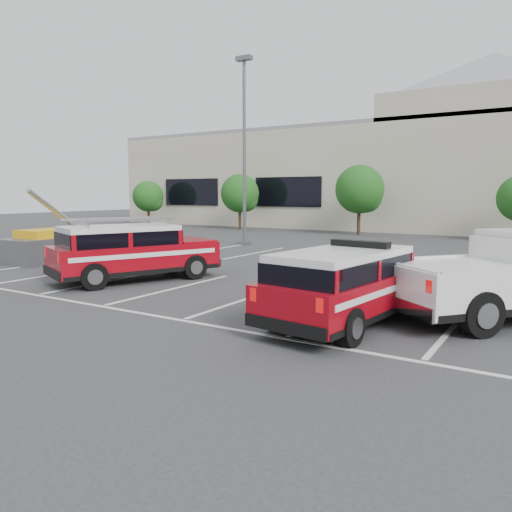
{
  "coord_description": "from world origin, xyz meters",
  "views": [
    {
      "loc": [
        7.35,
        -11.4,
        2.9
      ],
      "look_at": [
        -0.4,
        1.03,
        1.05
      ],
      "focal_mm": 35.0,
      "sensor_mm": 36.0,
      "label": 1
    }
  ],
  "objects_px": {
    "tree_left": "(241,195)",
    "utility_rig": "(44,247)",
    "tree_mid_left": "(361,191)",
    "light_pole_left": "(244,151)",
    "fire_chief_suv": "(350,290)",
    "tree_far_left": "(149,198)",
    "ladder_suv": "(132,256)",
    "convention_building": "(465,170)"
  },
  "relations": [
    {
      "from": "convention_building",
      "to": "utility_rig",
      "type": "height_order",
      "value": "convention_building"
    },
    {
      "from": "tree_left",
      "to": "fire_chief_suv",
      "type": "xyz_separation_m",
      "value": [
        18.24,
        -23.03,
        -2.03
      ]
    },
    {
      "from": "tree_left",
      "to": "ladder_suv",
      "type": "xyz_separation_m",
      "value": [
        10.06,
        -21.68,
        -1.94
      ]
    },
    {
      "from": "fire_chief_suv",
      "to": "light_pole_left",
      "type": "bearing_deg",
      "value": 138.21
    },
    {
      "from": "light_pole_left",
      "to": "ladder_suv",
      "type": "xyz_separation_m",
      "value": [
        3.16,
        -11.63,
        -4.35
      ]
    },
    {
      "from": "tree_left",
      "to": "tree_far_left",
      "type": "bearing_deg",
      "value": -180.0
    },
    {
      "from": "convention_building",
      "to": "tree_left",
      "type": "xyz_separation_m",
      "value": [
        -15.09,
        -9.82,
        -1.95
      ]
    },
    {
      "from": "tree_far_left",
      "to": "ladder_suv",
      "type": "distance_m",
      "value": 29.58
    },
    {
      "from": "tree_left",
      "to": "ladder_suv",
      "type": "distance_m",
      "value": 23.98
    },
    {
      "from": "tree_mid_left",
      "to": "light_pole_left",
      "type": "height_order",
      "value": "light_pole_left"
    },
    {
      "from": "tree_far_left",
      "to": "tree_mid_left",
      "type": "height_order",
      "value": "tree_mid_left"
    },
    {
      "from": "tree_mid_left",
      "to": "fire_chief_suv",
      "type": "bearing_deg",
      "value": -70.31
    },
    {
      "from": "tree_far_left",
      "to": "ladder_suv",
      "type": "xyz_separation_m",
      "value": [
        20.06,
        -21.68,
        -1.67
      ]
    },
    {
      "from": "tree_mid_left",
      "to": "light_pole_left",
      "type": "xyz_separation_m",
      "value": [
        -3.09,
        -10.05,
        2.14
      ]
    },
    {
      "from": "utility_rig",
      "to": "ladder_suv",
      "type": "bearing_deg",
      "value": -14.2
    },
    {
      "from": "tree_far_left",
      "to": "tree_left",
      "type": "bearing_deg",
      "value": 0.0
    },
    {
      "from": "light_pole_left",
      "to": "fire_chief_suv",
      "type": "xyz_separation_m",
      "value": [
        11.33,
        -12.98,
        -4.44
      ]
    },
    {
      "from": "light_pole_left",
      "to": "convention_building",
      "type": "bearing_deg",
      "value": 67.61
    },
    {
      "from": "tree_left",
      "to": "utility_rig",
      "type": "distance_m",
      "value": 20.74
    },
    {
      "from": "tree_left",
      "to": "fire_chief_suv",
      "type": "distance_m",
      "value": 29.45
    },
    {
      "from": "convention_building",
      "to": "fire_chief_suv",
      "type": "height_order",
      "value": "convention_building"
    },
    {
      "from": "tree_far_left",
      "to": "tree_left",
      "type": "distance_m",
      "value": 10.0
    },
    {
      "from": "tree_mid_left",
      "to": "convention_building",
      "type": "bearing_deg",
      "value": 62.6
    },
    {
      "from": "tree_far_left",
      "to": "utility_rig",
      "type": "bearing_deg",
      "value": -56.56
    },
    {
      "from": "tree_mid_left",
      "to": "utility_rig",
      "type": "bearing_deg",
      "value": -107.88
    },
    {
      "from": "utility_rig",
      "to": "tree_left",
      "type": "bearing_deg",
      "value": 96.73
    },
    {
      "from": "convention_building",
      "to": "fire_chief_suv",
      "type": "bearing_deg",
      "value": -84.52
    },
    {
      "from": "fire_chief_suv",
      "to": "utility_rig",
      "type": "relative_size",
      "value": 1.43
    },
    {
      "from": "tree_left",
      "to": "ladder_suv",
      "type": "height_order",
      "value": "tree_left"
    },
    {
      "from": "convention_building",
      "to": "light_pole_left",
      "type": "xyz_separation_m",
      "value": [
        -8.18,
        -19.86,
        0.47
      ]
    },
    {
      "from": "tree_far_left",
      "to": "tree_mid_left",
      "type": "bearing_deg",
      "value": 0.0
    },
    {
      "from": "tree_mid_left",
      "to": "fire_chief_suv",
      "type": "distance_m",
      "value": 24.56
    },
    {
      "from": "tree_far_left",
      "to": "tree_left",
      "type": "relative_size",
      "value": 0.9
    },
    {
      "from": "tree_far_left",
      "to": "tree_mid_left",
      "type": "distance_m",
      "value": 20.01
    },
    {
      "from": "light_pole_left",
      "to": "ladder_suv",
      "type": "height_order",
      "value": "light_pole_left"
    },
    {
      "from": "tree_far_left",
      "to": "ladder_suv",
      "type": "relative_size",
      "value": 0.7
    },
    {
      "from": "light_pole_left",
      "to": "utility_rig",
      "type": "relative_size",
      "value": 2.72
    },
    {
      "from": "tree_left",
      "to": "light_pole_left",
      "type": "bearing_deg",
      "value": -55.48
    },
    {
      "from": "convention_building",
      "to": "light_pole_left",
      "type": "distance_m",
      "value": 21.49
    },
    {
      "from": "utility_rig",
      "to": "fire_chief_suv",
      "type": "bearing_deg",
      "value": -13.12
    },
    {
      "from": "fire_chief_suv",
      "to": "tree_far_left",
      "type": "bearing_deg",
      "value": 147.9
    },
    {
      "from": "fire_chief_suv",
      "to": "utility_rig",
      "type": "bearing_deg",
      "value": 176.83
    }
  ]
}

